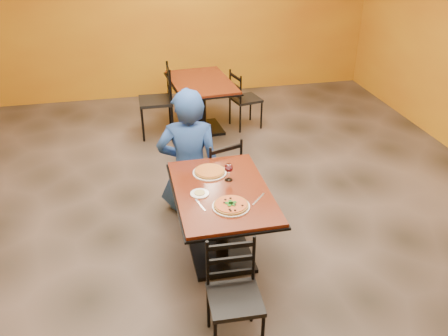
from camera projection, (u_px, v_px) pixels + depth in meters
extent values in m
cube|color=black|center=(212.00, 227.00, 4.86)|extent=(7.00, 8.00, 0.01)
cube|color=#CA9016|center=(162.00, 5.00, 7.55)|extent=(7.00, 0.01, 3.00)
cube|color=maroon|center=(222.00, 191.00, 4.08)|extent=(0.80, 1.20, 0.03)
cube|color=black|center=(222.00, 194.00, 4.09)|extent=(0.83, 1.23, 0.02)
cylinder|color=black|center=(222.00, 226.00, 4.26)|extent=(0.12, 0.12, 0.66)
cube|color=black|center=(222.00, 256.00, 4.43)|extent=(0.55, 0.55, 0.04)
cube|color=maroon|center=(201.00, 82.00, 6.60)|extent=(0.90, 1.27, 0.03)
cube|color=black|center=(201.00, 84.00, 6.62)|extent=(0.93, 1.30, 0.02)
cylinder|color=black|center=(202.00, 106.00, 6.78)|extent=(0.12, 0.12, 0.66)
cube|color=black|center=(202.00, 129.00, 6.95)|extent=(0.59, 0.59, 0.04)
imported|color=navy|center=(189.00, 151.00, 4.87)|extent=(0.71, 0.52, 1.36)
cylinder|color=white|center=(231.00, 206.00, 3.84)|extent=(0.31, 0.31, 0.01)
cylinder|color=maroon|center=(231.00, 205.00, 3.83)|extent=(0.28, 0.28, 0.02)
cylinder|color=white|center=(210.00, 173.00, 4.32)|extent=(0.31, 0.31, 0.01)
cylinder|color=gold|center=(210.00, 171.00, 4.32)|extent=(0.28, 0.28, 0.02)
cylinder|color=white|center=(200.00, 194.00, 4.01)|extent=(0.16, 0.16, 0.01)
cylinder|color=tan|center=(200.00, 193.00, 4.01)|extent=(0.09, 0.09, 0.01)
cube|color=silver|center=(200.00, 205.00, 3.86)|extent=(0.06, 0.19, 0.00)
cube|color=silver|center=(258.00, 199.00, 3.94)|extent=(0.15, 0.16, 0.00)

